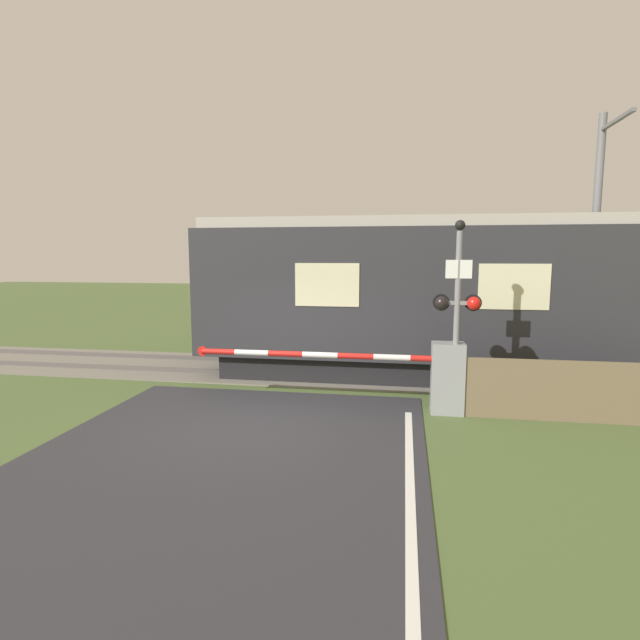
% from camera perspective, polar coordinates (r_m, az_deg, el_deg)
% --- Properties ---
extents(ground_plane, '(80.00, 80.00, 0.00)m').
position_cam_1_polar(ground_plane, '(9.00, -7.59, -11.63)').
color(ground_plane, '#4C6033').
extents(track_bed, '(36.00, 3.20, 0.13)m').
position_cam_1_polar(track_bed, '(12.75, -2.22, -5.73)').
color(track_bed, slate).
rests_on(track_bed, ground_plane).
extents(train, '(14.06, 2.90, 3.77)m').
position_cam_1_polar(train, '(12.39, 19.87, 2.38)').
color(train, black).
rests_on(train, ground_plane).
extents(crossing_barrier, '(5.20, 0.44, 1.33)m').
position_cam_1_polar(crossing_barrier, '(9.57, 12.29, -6.10)').
color(crossing_barrier, gray).
rests_on(crossing_barrier, ground_plane).
extents(signal_post, '(0.86, 0.26, 3.54)m').
position_cam_1_polar(signal_post, '(9.28, 15.42, 1.48)').
color(signal_post, gray).
rests_on(signal_post, ground_plane).
extents(catenary_pole, '(0.20, 1.90, 6.46)m').
position_cam_1_polar(catenary_pole, '(14.84, 28.94, 8.28)').
color(catenary_pole, slate).
rests_on(catenary_pole, ground_plane).
extents(roadside_fence, '(4.24, 0.06, 1.10)m').
position_cam_1_polar(roadside_fence, '(9.89, 26.86, -7.31)').
color(roadside_fence, '#726047').
rests_on(roadside_fence, ground_plane).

